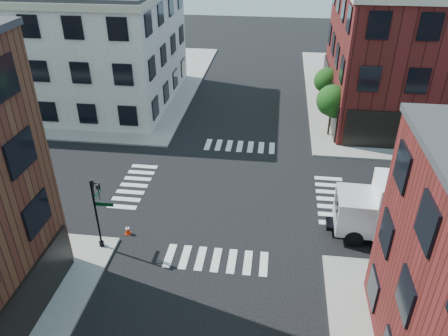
% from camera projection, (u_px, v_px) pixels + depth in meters
% --- Properties ---
extents(ground, '(120.00, 120.00, 0.00)m').
position_uv_depth(ground, '(230.00, 192.00, 30.74)').
color(ground, black).
rests_on(ground, ground).
extents(sidewalk_nw, '(30.00, 30.00, 0.15)m').
position_uv_depth(sidewalk_nw, '(72.00, 80.00, 50.95)').
color(sidewalk_nw, gray).
rests_on(sidewalk_nw, ground).
extents(building_nw, '(22.00, 16.00, 11.00)m').
position_uv_depth(building_nw, '(61.00, 45.00, 43.70)').
color(building_nw, beige).
rests_on(building_nw, ground).
extents(tree_near, '(2.69, 2.69, 4.49)m').
position_uv_depth(tree_near, '(333.00, 102.00, 36.84)').
color(tree_near, black).
rests_on(tree_near, ground).
extents(tree_far, '(2.43, 2.43, 4.07)m').
position_uv_depth(tree_far, '(327.00, 82.00, 42.11)').
color(tree_far, black).
rests_on(tree_far, ground).
extents(signal_pole, '(1.29, 1.24, 4.60)m').
position_uv_depth(signal_pole, '(97.00, 207.00, 24.32)').
color(signal_pole, black).
rests_on(signal_pole, ground).
extents(box_truck, '(8.91, 2.91, 3.99)m').
position_uv_depth(box_truck, '(415.00, 210.00, 25.34)').
color(box_truck, white).
rests_on(box_truck, ground).
extents(traffic_cone, '(0.35, 0.35, 0.62)m').
position_uv_depth(traffic_cone, '(128.00, 230.00, 26.63)').
color(traffic_cone, red).
rests_on(traffic_cone, ground).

